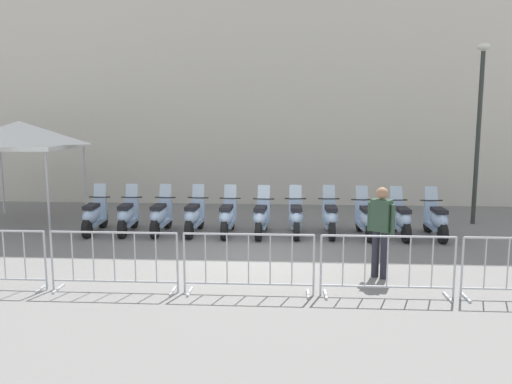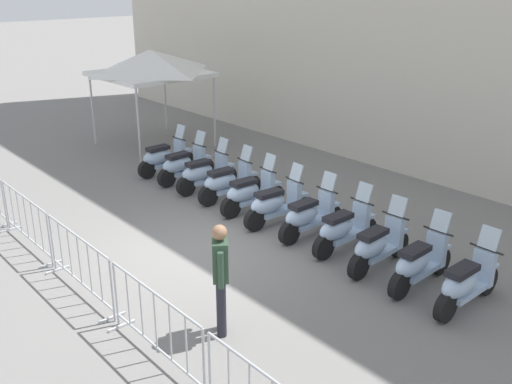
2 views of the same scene
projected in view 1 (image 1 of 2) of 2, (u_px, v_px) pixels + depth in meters
ground_plane at (257, 256)px, 11.18m from camera, size 120.00×120.00×0.00m
building_facade at (270, 14)px, 18.01m from camera, size 28.05×3.04×13.24m
motorcycle_0 at (94, 216)px, 13.27m from camera, size 0.56×1.72×1.24m
motorcycle_1 at (127, 216)px, 13.25m from camera, size 0.56×1.72×1.24m
motorcycle_2 at (160, 217)px, 13.21m from camera, size 0.56×1.72×1.24m
motorcycle_3 at (194, 217)px, 13.18m from camera, size 0.56×1.73×1.24m
motorcycle_4 at (227, 218)px, 13.07m from camera, size 0.56×1.72×1.24m
motorcycle_5 at (261, 218)px, 12.98m from camera, size 0.56×1.73×1.24m
motorcycle_6 at (296, 218)px, 13.02m from camera, size 0.56×1.72×1.24m
motorcycle_7 at (330, 218)px, 13.00m from camera, size 0.56×1.72×1.24m
motorcycle_8 at (366, 219)px, 12.86m from camera, size 0.56×1.72×1.24m
motorcycle_9 at (401, 220)px, 12.80m from camera, size 0.56×1.72×1.24m
motorcycle_10 at (436, 220)px, 12.73m from camera, size 0.56×1.72×1.24m
barrier_segment_1 at (114, 262)px, 8.82m from camera, size 2.25×0.49×1.07m
barrier_segment_2 at (249, 264)px, 8.68m from camera, size 2.25×0.49×1.07m
barrier_segment_3 at (387, 267)px, 8.54m from camera, size 2.25×0.49×1.07m
street_lamp at (479, 115)px, 14.11m from camera, size 0.36×0.36×5.01m
officer_near_row_end at (381, 227)px, 9.52m from camera, size 0.46×0.39×1.73m
canopy_tent at (20, 135)px, 14.38m from camera, size 2.93×2.93×2.91m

